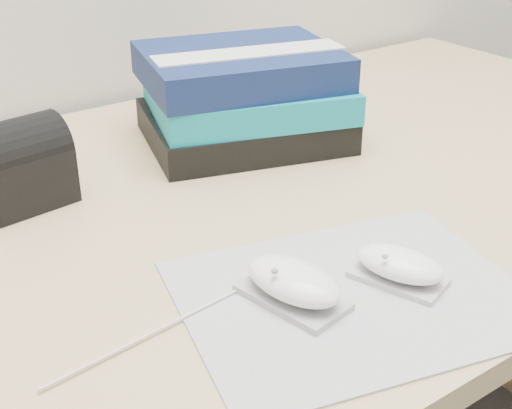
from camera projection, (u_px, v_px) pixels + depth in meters
desk at (213, 321)px, 1.05m from camera, size 1.60×0.80×0.73m
mousepad at (351, 296)px, 0.69m from camera, size 0.38×0.33×0.00m
mouse_rear at (293, 283)px, 0.67m from camera, size 0.08×0.11×0.04m
mouse_front at (399, 266)px, 0.70m from camera, size 0.08×0.10×0.04m
usb_cable at (160, 329)px, 0.64m from camera, size 0.24×0.03×0.00m
book_stack at (244, 97)px, 1.02m from camera, size 0.33×0.29×0.14m
pouch at (15, 166)px, 0.84m from camera, size 0.13×0.10×0.11m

